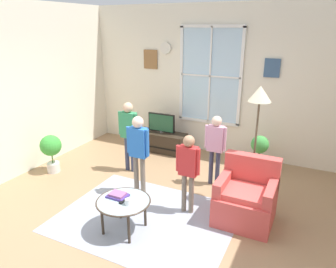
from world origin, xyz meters
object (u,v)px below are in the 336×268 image
object	(u,v)px
remote_near_books	(123,201)
person_pink_shirt	(216,143)
television	(161,123)
coffee_table	(123,203)
cup	(128,202)
person_blue_shirt	(139,147)
potted_plant_by_window	(259,151)
person_green_shirt	(129,129)
potted_plant_corner	(51,149)
armchair	(246,198)
book_stack	(118,195)
floor_lamp	(259,106)
tv_stand	(162,142)
person_red_shirt	(188,165)

from	to	relation	value
remote_near_books	person_pink_shirt	distance (m)	1.90
television	coffee_table	world-z (taller)	television
cup	person_blue_shirt	bearing A→B (deg)	113.20
remote_near_books	potted_plant_by_window	xyz separation A→B (m)	(1.21, 2.67, -0.09)
cup	person_green_shirt	bearing A→B (deg)	122.08
person_green_shirt	potted_plant_corner	xyz separation A→B (m)	(-1.24, -0.68, -0.36)
cup	person_pink_shirt	size ratio (longest dim) A/B	0.07
person_green_shirt	potted_plant_by_window	world-z (taller)	person_green_shirt
remote_near_books	person_pink_shirt	size ratio (longest dim) A/B	0.12
coffee_table	person_blue_shirt	distance (m)	1.04
television	armchair	distance (m)	2.82
television	person_pink_shirt	world-z (taller)	person_pink_shirt
potted_plant_by_window	armchair	bearing A→B (deg)	-85.05
television	book_stack	bearing A→B (deg)	-74.96
armchair	person_blue_shirt	distance (m)	1.75
book_stack	floor_lamp	xyz separation A→B (m)	(1.46, 1.41, 1.04)
armchair	person_green_shirt	distance (m)	2.41
person_green_shirt	potted_plant_by_window	size ratio (longest dim) A/B	1.95
television	cup	world-z (taller)	television
coffee_table	armchair	bearing A→B (deg)	34.81
armchair	floor_lamp	size ratio (longest dim) A/B	0.48
tv_stand	person_red_shirt	xyz separation A→B (m)	(1.41, -1.92, 0.53)
cup	person_red_shirt	world-z (taller)	person_red_shirt
book_stack	cup	xyz separation A→B (m)	(0.22, -0.10, 0.02)
remote_near_books	armchair	bearing A→B (deg)	35.59
tv_stand	potted_plant_by_window	bearing A→B (deg)	-1.04
book_stack	cup	world-z (taller)	cup
armchair	potted_plant_by_window	distance (m)	1.71
potted_plant_corner	coffee_table	bearing A→B (deg)	-22.46
person_red_shirt	person_pink_shirt	bearing A→B (deg)	85.43
person_blue_shirt	person_pink_shirt	bearing A→B (deg)	40.91
person_green_shirt	person_red_shirt	world-z (taller)	person_green_shirt
person_red_shirt	book_stack	bearing A→B (deg)	-134.19
tv_stand	person_blue_shirt	size ratio (longest dim) A/B	0.82
cup	remote_near_books	distance (m)	0.10
coffee_table	remote_near_books	distance (m)	0.05
person_pink_shirt	floor_lamp	world-z (taller)	floor_lamp
book_stack	person_blue_shirt	bearing A→B (deg)	102.36
person_green_shirt	person_red_shirt	bearing A→B (deg)	-28.28
potted_plant_by_window	floor_lamp	xyz separation A→B (m)	(0.11, -1.19, 1.14)
person_pink_shirt	person_green_shirt	size ratio (longest dim) A/B	0.93
tv_stand	book_stack	distance (m)	2.75
remote_near_books	person_green_shirt	size ratio (longest dim) A/B	0.11
television	book_stack	distance (m)	2.74
book_stack	potted_plant_by_window	size ratio (longest dim) A/B	0.39
remote_near_books	person_green_shirt	bearing A→B (deg)	120.27
potted_plant_by_window	potted_plant_corner	xyz separation A→B (m)	(-3.38, -1.76, 0.09)
armchair	floor_lamp	bearing A→B (deg)	93.84
television	floor_lamp	xyz separation A→B (m)	(2.16, -1.23, 0.87)
television	potted_plant_corner	world-z (taller)	television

